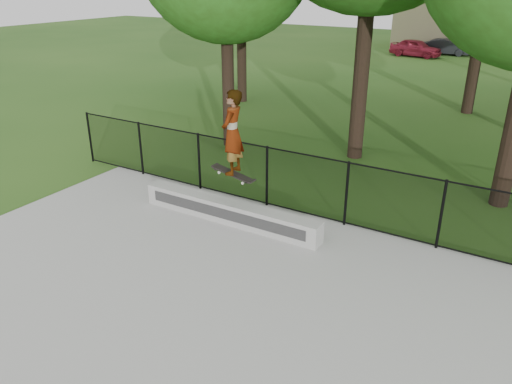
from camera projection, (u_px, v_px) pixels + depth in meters
grind_ledge at (229, 212)px, 11.19m from camera, size 4.45×0.40×0.49m
car_a at (416, 48)px, 34.22m from camera, size 3.61×1.91×1.18m
car_b at (446, 47)px, 34.99m from camera, size 3.09×1.50×1.08m
car_c at (497, 46)px, 34.51m from camera, size 4.53×2.95×1.32m
skater_airborne at (232, 134)px, 10.35m from camera, size 0.83×0.72×1.96m
chainlink_fence at (346, 194)px, 10.85m from camera, size 16.06×0.06×1.50m
distant_building at (485, 20)px, 36.47m from camera, size 12.40×6.40×4.30m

